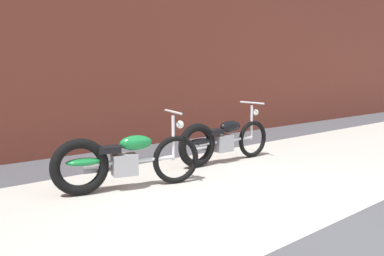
% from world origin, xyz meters
% --- Properties ---
extents(ground_plane, '(80.00, 80.00, 0.00)m').
position_xyz_m(ground_plane, '(0.00, 0.00, 0.00)').
color(ground_plane, '#47474C').
extents(sidewalk_slab, '(36.00, 3.50, 0.01)m').
position_xyz_m(sidewalk_slab, '(0.00, 1.75, 0.00)').
color(sidewalk_slab, '#B2ADA3').
rests_on(sidewalk_slab, ground).
extents(brick_building_wall, '(36.00, 0.50, 5.66)m').
position_xyz_m(brick_building_wall, '(0.00, 5.20, 2.83)').
color(brick_building_wall, brown).
rests_on(brick_building_wall, ground).
extents(motorcycle_green, '(1.96, 0.78, 1.03)m').
position_xyz_m(motorcycle_green, '(-0.84, 2.42, 0.40)').
color(motorcycle_green, black).
rests_on(motorcycle_green, ground).
extents(motorcycle_black, '(2.01, 0.58, 1.03)m').
position_xyz_m(motorcycle_black, '(1.27, 2.70, 0.40)').
color(motorcycle_black, black).
rests_on(motorcycle_black, ground).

